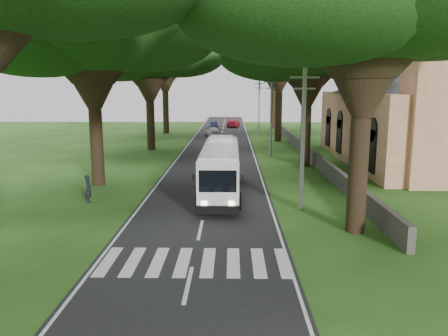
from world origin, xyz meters
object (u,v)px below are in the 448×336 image
object	(u,v)px
church	(413,109)
pole_far	(259,106)
coach_bus	(221,168)
distant_car_c	(233,123)
pole_mid	(271,114)
pedestrian	(89,189)
pole_near	(303,136)
distant_car_a	(213,131)
distant_car_b	(213,125)

from	to	relation	value
church	pole_far	xyz separation A→B (m)	(-12.36, 24.45, -0.73)
coach_bus	distant_car_c	world-z (taller)	coach_bus
pole_mid	distant_car_c	size ratio (longest dim) A/B	1.63
pedestrian	pole_far	bearing A→B (deg)	-28.60
church	pole_near	xyz separation A→B (m)	(-12.36, -15.55, -0.73)
pedestrian	coach_bus	bearing A→B (deg)	-84.25
distant_car_a	pedestrian	world-z (taller)	pedestrian
pole_mid	pedestrian	size ratio (longest dim) A/B	4.71
pole_near	distant_car_b	distance (m)	50.04
distant_car_c	distant_car_b	bearing A→B (deg)	48.42
pole_mid	distant_car_a	distance (m)	19.00
pole_far	distant_car_a	xyz separation A→B (m)	(-6.72, -2.56, -3.46)
distant_car_a	distant_car_b	size ratio (longest dim) A/B	1.14
distant_car_c	pedestrian	world-z (taller)	pedestrian
distant_car_b	pedestrian	world-z (taller)	pedestrian
pole_near	distant_car_a	bearing A→B (deg)	100.17
coach_bus	distant_car_a	xyz separation A→B (m)	(-2.02, 34.05, -1.01)
church	distant_car_b	size ratio (longest dim) A/B	6.80
pole_near	distant_car_a	distance (m)	38.19
distant_car_c	pedestrian	distance (m)	52.16
pole_far	distant_car_c	size ratio (longest dim) A/B	1.63
pole_far	distant_car_a	world-z (taller)	pole_far
church	distant_car_a	bearing A→B (deg)	131.08
distant_car_c	pedestrian	xyz separation A→B (m)	(-8.88, -51.40, 0.11)
coach_bus	pole_far	bearing A→B (deg)	82.78
church	pedestrian	bearing A→B (deg)	-149.87
distant_car_a	distant_car_c	distance (m)	15.32
coach_bus	distant_car_b	bearing A→B (deg)	93.11
distant_car_b	pedestrian	bearing A→B (deg)	-106.76
pole_far	distant_car_b	bearing A→B (deg)	127.16
distant_car_a	distant_car_b	xyz separation A→B (m)	(-0.41, 11.96, -0.11)
pole_near	distant_car_b	world-z (taller)	pole_near
church	pedestrian	distance (m)	29.14
church	pedestrian	size ratio (longest dim) A/B	14.14
pole_near	distant_car_b	size ratio (longest dim) A/B	2.27
pole_near	coach_bus	bearing A→B (deg)	144.23
church	distant_car_a	world-z (taller)	church
distant_car_b	distant_car_c	size ratio (longest dim) A/B	0.72
pole_mid	pole_far	bearing A→B (deg)	90.00
pole_near	distant_car_c	xyz separation A→B (m)	(-3.72, 52.46, -3.44)
pole_near	pedestrian	xyz separation A→B (m)	(-12.59, 1.06, -3.33)
distant_car_a	distant_car_c	world-z (taller)	distant_car_c
pole_mid	distant_car_c	xyz separation A→B (m)	(-3.72, 32.46, -3.44)
pole_near	pole_mid	world-z (taller)	same
distant_car_b	distant_car_a	bearing A→B (deg)	-98.35
church	pole_near	bearing A→B (deg)	-128.50
church	coach_bus	size ratio (longest dim) A/B	2.21
distant_car_a	distant_car_b	distance (m)	11.97
pole_far	pedestrian	size ratio (longest dim) A/B	4.71
church	pedestrian	xyz separation A→B (m)	(-24.96, -14.49, -4.06)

